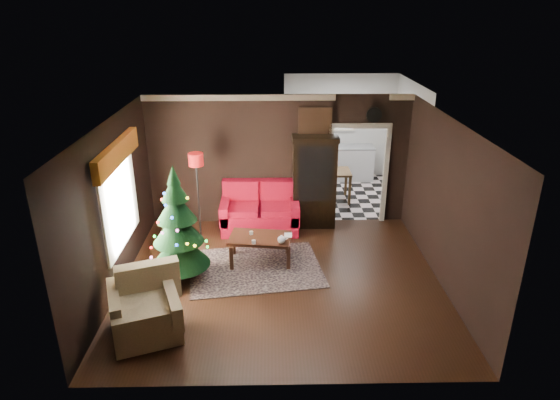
{
  "coord_description": "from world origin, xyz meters",
  "views": [
    {
      "loc": [
        -0.16,
        -7.29,
        4.51
      ],
      "look_at": [
        0.0,
        0.9,
        1.15
      ],
      "focal_mm": 31.0,
      "sensor_mm": 36.0,
      "label": 1
    }
  ],
  "objects_px": {
    "curio_cabinet": "(314,184)",
    "loveseat": "(260,208)",
    "floor_lamp": "(198,198)",
    "kitchen_table": "(335,185)",
    "teapot": "(281,239)",
    "wall_clock": "(374,115)",
    "armchair": "(144,307)",
    "coffee_table": "(260,249)",
    "christmas_tree": "(178,224)"
  },
  "relations": [
    {
      "from": "loveseat",
      "to": "christmas_tree",
      "type": "relative_size",
      "value": 0.87
    },
    {
      "from": "loveseat",
      "to": "coffee_table",
      "type": "bearing_deg",
      "value": -88.84
    },
    {
      "from": "christmas_tree",
      "to": "wall_clock",
      "type": "distance_m",
      "value": 4.57
    },
    {
      "from": "coffee_table",
      "to": "kitchen_table",
      "type": "xyz_separation_m",
      "value": [
        1.77,
        3.03,
        0.11
      ]
    },
    {
      "from": "christmas_tree",
      "to": "armchair",
      "type": "height_order",
      "value": "christmas_tree"
    },
    {
      "from": "floor_lamp",
      "to": "kitchen_table",
      "type": "height_order",
      "value": "floor_lamp"
    },
    {
      "from": "curio_cabinet",
      "to": "christmas_tree",
      "type": "relative_size",
      "value": 0.97
    },
    {
      "from": "armchair",
      "to": "christmas_tree",
      "type": "bearing_deg",
      "value": 60.51
    },
    {
      "from": "armchair",
      "to": "kitchen_table",
      "type": "height_order",
      "value": "armchair"
    },
    {
      "from": "curio_cabinet",
      "to": "teapot",
      "type": "bearing_deg",
      "value": -111.52
    },
    {
      "from": "curio_cabinet",
      "to": "kitchen_table",
      "type": "xyz_separation_m",
      "value": [
        0.65,
        1.43,
        -0.57
      ]
    },
    {
      "from": "armchair",
      "to": "loveseat",
      "type": "bearing_deg",
      "value": 45.4
    },
    {
      "from": "wall_clock",
      "to": "kitchen_table",
      "type": "relative_size",
      "value": 0.43
    },
    {
      "from": "teapot",
      "to": "wall_clock",
      "type": "bearing_deg",
      "value": 46.56
    },
    {
      "from": "coffee_table",
      "to": "teapot",
      "type": "distance_m",
      "value": 0.57
    },
    {
      "from": "floor_lamp",
      "to": "armchair",
      "type": "relative_size",
      "value": 1.89
    },
    {
      "from": "kitchen_table",
      "to": "loveseat",
      "type": "bearing_deg",
      "value": -137.49
    },
    {
      "from": "loveseat",
      "to": "curio_cabinet",
      "type": "bearing_deg",
      "value": 10.83
    },
    {
      "from": "christmas_tree",
      "to": "coffee_table",
      "type": "relative_size",
      "value": 1.75
    },
    {
      "from": "teapot",
      "to": "kitchen_table",
      "type": "distance_m",
      "value": 3.58
    },
    {
      "from": "coffee_table",
      "to": "wall_clock",
      "type": "distance_m",
      "value": 3.61
    },
    {
      "from": "loveseat",
      "to": "floor_lamp",
      "type": "height_order",
      "value": "floor_lamp"
    },
    {
      "from": "curio_cabinet",
      "to": "armchair",
      "type": "xyz_separation_m",
      "value": [
        -2.75,
        -3.69,
        -0.49
      ]
    },
    {
      "from": "loveseat",
      "to": "christmas_tree",
      "type": "bearing_deg",
      "value": -124.56
    },
    {
      "from": "teapot",
      "to": "curio_cabinet",
      "type": "bearing_deg",
      "value": 68.48
    },
    {
      "from": "armchair",
      "to": "teapot",
      "type": "height_order",
      "value": "armchair"
    },
    {
      "from": "coffee_table",
      "to": "kitchen_table",
      "type": "distance_m",
      "value": 3.51
    },
    {
      "from": "wall_clock",
      "to": "kitchen_table",
      "type": "distance_m",
      "value": 2.43
    },
    {
      "from": "loveseat",
      "to": "armchair",
      "type": "bearing_deg",
      "value": -114.78
    },
    {
      "from": "loveseat",
      "to": "armchair",
      "type": "height_order",
      "value": "loveseat"
    },
    {
      "from": "loveseat",
      "to": "teapot",
      "type": "distance_m",
      "value": 1.7
    },
    {
      "from": "armchair",
      "to": "teapot",
      "type": "relative_size",
      "value": 6.22
    },
    {
      "from": "curio_cabinet",
      "to": "floor_lamp",
      "type": "relative_size",
      "value": 1.01
    },
    {
      "from": "floor_lamp",
      "to": "wall_clock",
      "type": "relative_size",
      "value": 5.9
    },
    {
      "from": "curio_cabinet",
      "to": "christmas_tree",
      "type": "xyz_separation_m",
      "value": [
        -2.49,
        -2.17,
        0.1
      ]
    },
    {
      "from": "teapot",
      "to": "wall_clock",
      "type": "height_order",
      "value": "wall_clock"
    },
    {
      "from": "christmas_tree",
      "to": "kitchen_table",
      "type": "distance_m",
      "value": 4.83
    },
    {
      "from": "christmas_tree",
      "to": "curio_cabinet",
      "type": "bearing_deg",
      "value": 41.03
    },
    {
      "from": "coffee_table",
      "to": "wall_clock",
      "type": "relative_size",
      "value": 3.49
    },
    {
      "from": "teapot",
      "to": "wall_clock",
      "type": "distance_m",
      "value": 3.33
    },
    {
      "from": "floor_lamp",
      "to": "armchair",
      "type": "bearing_deg",
      "value": -96.42
    },
    {
      "from": "loveseat",
      "to": "coffee_table",
      "type": "relative_size",
      "value": 1.52
    },
    {
      "from": "loveseat",
      "to": "christmas_tree",
      "type": "height_order",
      "value": "christmas_tree"
    },
    {
      "from": "teapot",
      "to": "kitchen_table",
      "type": "height_order",
      "value": "kitchen_table"
    },
    {
      "from": "loveseat",
      "to": "teapot",
      "type": "height_order",
      "value": "loveseat"
    },
    {
      "from": "teapot",
      "to": "kitchen_table",
      "type": "xyz_separation_m",
      "value": [
        1.38,
        3.29,
        -0.22
      ]
    },
    {
      "from": "curio_cabinet",
      "to": "wall_clock",
      "type": "distance_m",
      "value": 1.88
    },
    {
      "from": "curio_cabinet",
      "to": "loveseat",
      "type": "bearing_deg",
      "value": -169.17
    },
    {
      "from": "curio_cabinet",
      "to": "kitchen_table",
      "type": "relative_size",
      "value": 2.53
    },
    {
      "from": "floor_lamp",
      "to": "christmas_tree",
      "type": "height_order",
      "value": "christmas_tree"
    }
  ]
}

